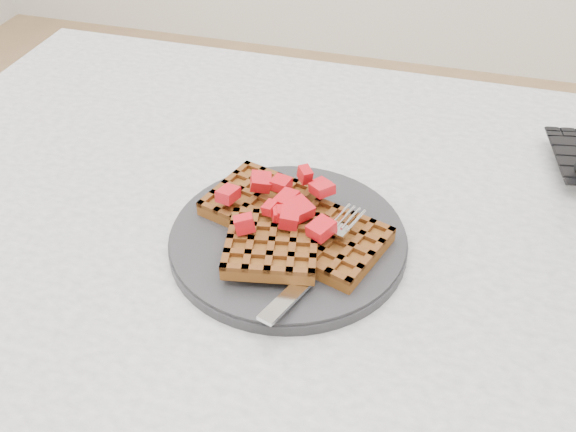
{
  "coord_description": "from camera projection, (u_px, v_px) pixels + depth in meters",
  "views": [
    {
      "loc": [
        0.08,
        -0.53,
        1.21
      ],
      "look_at": [
        -0.06,
        -0.04,
        0.79
      ],
      "focal_mm": 40.0,
      "sensor_mm": 36.0,
      "label": 1
    }
  ],
  "objects": [
    {
      "name": "plate",
      "position": [
        288.0,
        239.0,
        0.68
      ],
      "size": [
        0.25,
        0.25,
        0.02
      ],
      "primitive_type": "cylinder",
      "color": "#252528",
      "rests_on": "table"
    },
    {
      "name": "waffles",
      "position": [
        287.0,
        228.0,
        0.66
      ],
      "size": [
        0.21,
        0.19,
        0.03
      ],
      "color": "brown",
      "rests_on": "plate"
    },
    {
      "name": "table",
      "position": [
        346.0,
        306.0,
        0.77
      ],
      "size": [
        1.2,
        0.8,
        0.75
      ],
      "color": "silver",
      "rests_on": "ground"
    },
    {
      "name": "fork",
      "position": [
        321.0,
        262.0,
        0.63
      ],
      "size": [
        0.08,
        0.18,
        0.02
      ],
      "primitive_type": null,
      "rotation": [
        0.0,
        0.0,
        -0.3
      ],
      "color": "silver",
      "rests_on": "plate"
    },
    {
      "name": "strawberry_pile",
      "position": [
        288.0,
        205.0,
        0.65
      ],
      "size": [
        0.15,
        0.15,
        0.02
      ],
      "primitive_type": null,
      "color": "#A8000B",
      "rests_on": "waffles"
    }
  ]
}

